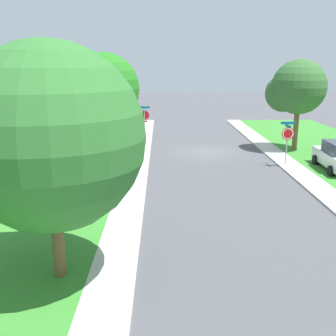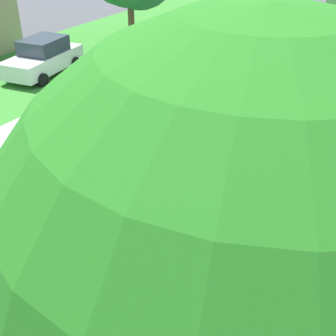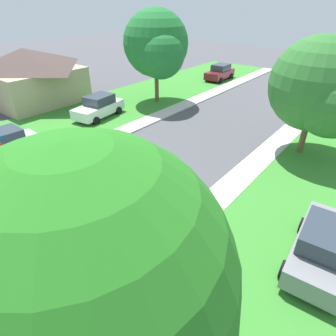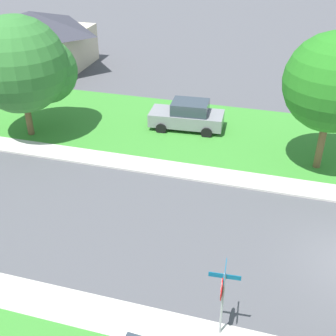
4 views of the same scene
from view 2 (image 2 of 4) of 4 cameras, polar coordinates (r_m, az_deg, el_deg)
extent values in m
cube|color=beige|center=(15.71, 15.79, 1.51)|extent=(1.40, 56.00, 0.10)
cube|color=beige|center=(19.91, -10.97, 8.43)|extent=(1.40, 56.00, 0.10)
cube|color=#38842D|center=(23.18, -19.88, 10.35)|extent=(8.00, 56.00, 0.08)
cube|color=white|center=(23.13, -15.41, 12.77)|extent=(2.40, 4.51, 0.76)
cube|color=#2D3842|center=(23.08, -15.36, 14.61)|extent=(1.88, 2.31, 0.68)
cylinder|color=black|center=(21.72, -15.46, 10.55)|extent=(0.33, 0.67, 0.64)
cylinder|color=black|center=(22.85, -19.12, 10.95)|extent=(0.33, 0.67, 0.64)
cylinder|color=black|center=(23.74, -11.56, 12.72)|extent=(0.33, 0.67, 0.64)
cylinder|color=black|center=(24.78, -15.12, 13.04)|extent=(0.33, 0.67, 0.64)
cube|color=maroon|center=(35.84, 6.67, 19.72)|extent=(1.99, 4.38, 0.76)
cylinder|color=black|center=(34.37, 7.16, 18.58)|extent=(0.27, 0.65, 0.64)
cylinder|color=black|center=(35.07, 4.30, 18.96)|extent=(0.27, 0.65, 0.64)
cylinder|color=black|center=(36.80, 8.86, 19.26)|extent=(0.27, 0.65, 0.64)
cylinder|color=black|center=(37.46, 6.14, 19.63)|extent=(0.27, 0.65, 0.64)
sphere|color=#24751D|center=(4.23, 9.11, -12.46)|extent=(4.61, 4.61, 4.61)
cylinder|color=brown|center=(26.72, -4.63, 17.93)|extent=(0.36, 0.36, 3.09)
camera|label=1|loc=(30.01, 25.05, 25.75)|focal=43.03mm
camera|label=3|loc=(2.39, 94.10, 20.98)|focal=30.49mm
camera|label=4|loc=(22.17, -54.16, 30.56)|focal=46.24mm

